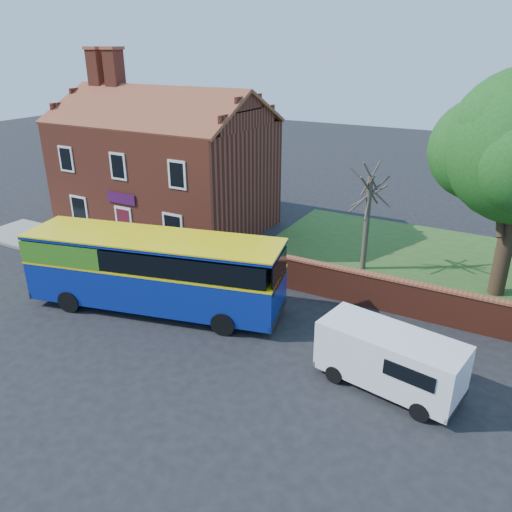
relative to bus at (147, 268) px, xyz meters
The scene contains 8 objects.
ground 3.11m from the bus, 68.77° to the right, with size 120.00×120.00×0.00m, color black.
pavement 7.25m from the bus, 150.50° to the left, with size 18.00×3.50×0.12m, color gray.
kerb 6.60m from the bus, 164.40° to the left, with size 18.00×0.15×0.14m, color slate.
shop_building 11.16m from the bus, 123.67° to the left, with size 12.30×8.13×10.50m.
boundary_wall 14.71m from the bus, 18.71° to the left, with size 22.00×0.38×1.60m.
bus is the anchor object (origin of this frame).
van_near 10.72m from the bus, ahead, with size 4.98×2.69×2.07m.
bare_tree 11.02m from the bus, 50.59° to the left, with size 1.99×2.37×5.31m.
Camera 1 is at (12.59, -12.50, 10.66)m, focal length 35.00 mm.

